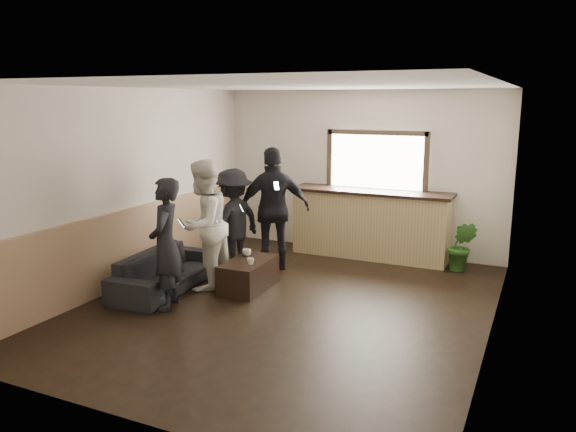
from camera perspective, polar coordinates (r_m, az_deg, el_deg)
The scene contains 12 objects.
ground at distance 7.43m, azimuth -0.07°, elevation -9.00°, with size 5.00×6.00×0.01m, color black.
room_shell at distance 7.39m, azimuth -5.27°, elevation 2.62°, with size 5.01×6.01×2.80m.
bar_counter at distance 9.59m, azimuth 8.39°, elevation -0.37°, with size 2.70×0.68×2.13m.
sofa at distance 8.11m, azimuth -12.33°, elevation -5.46°, with size 1.87×0.73×0.54m, color black.
coffee_table at distance 7.97m, azimuth -4.03°, elevation -5.98°, with size 0.53×0.95×0.42m, color black.
cup_a at distance 8.13m, azimuth -4.21°, elevation -3.71°, with size 0.13×0.13×0.10m, color silver.
cup_b at distance 7.71m, azimuth -3.81°, elevation -4.62°, with size 0.09×0.09×0.09m, color silver.
potted_plant at distance 9.16m, azimuth 17.23°, elevation -2.93°, with size 0.44×0.35×0.79m, color #2D6623.
person_a at distance 7.26m, azimuth -12.33°, elevation -2.80°, with size 0.61×0.72×1.69m.
person_b at distance 7.93m, azimuth -8.60°, elevation -0.90°, with size 0.72×0.91×1.83m.
person_c at distance 8.63m, azimuth -5.60°, elevation -0.53°, with size 0.85×1.16×1.61m.
person_d at distance 8.71m, azimuth -1.44°, elevation 0.69°, with size 1.18×1.06×1.93m.
Camera 1 is at (2.93, -6.30, 2.63)m, focal length 35.00 mm.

